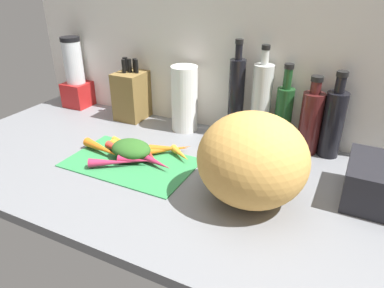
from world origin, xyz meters
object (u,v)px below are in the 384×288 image
Objects in this scene: paper_towel_roll at (184,99)px; bottle_2 at (283,114)px; carrot_5 at (134,160)px; carrot_7 at (103,149)px; carrot_10 at (180,154)px; carrot_0 at (170,149)px; bottle_0 at (236,98)px; carrot_2 at (111,162)px; carrot_8 at (151,156)px; knife_block at (132,95)px; carrot_1 at (124,150)px; bottle_1 at (261,103)px; blender_appliance at (76,77)px; bottle_3 at (310,121)px; carrot_3 at (157,163)px; bottle_4 at (333,122)px; carrot_6 at (169,148)px; carrot_9 at (129,145)px; winter_squash at (252,160)px; carrot_4 at (120,150)px; cutting_board at (131,162)px.

bottle_2 reaches higher than paper_towel_roll.
carrot_5 is 14.09cm from carrot_7.
carrot_0 is at bearing 161.30° from carrot_10.
carrot_2 is at bearing -123.70° from bottle_0.
knife_block is (-27.80, 29.64, 8.45)cm from carrot_8.
carrot_1 is 0.79× the size of carrot_7.
bottle_1 is (27.49, 30.91, 13.19)cm from carrot_8.
blender_appliance is (-41.91, 34.19, 11.21)cm from carrot_7.
carrot_2 is at bearing -143.37° from bottle_3.
bottle_0 is at bearing 57.37° from carrot_0.
carrot_7 is 1.58× the size of carrot_8.
carrot_3 is 0.43× the size of bottle_3.
carrot_3 is 0.45× the size of paper_towel_roll.
carrot_0 is 0.44× the size of bottle_0.
carrot_6 is at bearing -153.93° from bottle_4.
carrot_6 is 0.37× the size of bottle_0.
carrot_0 is 0.99× the size of carrot_9.
carrot_0 is 67.44cm from blender_appliance.
carrot_0 is at bearing 157.72° from winter_squash.
winter_squash is (39.72, -1.04, 10.59)cm from carrot_5.
bottle_1 is at bearing 55.66° from carrot_3.
bottle_2 reaches higher than carrot_7.
paper_towel_roll is (25.66, -1.15, 2.51)cm from knife_block.
carrot_1 is 1.02× the size of carrot_2.
carrot_6 is 49.51cm from bottle_3.
bottle_3 is at bearing 36.42° from carrot_5.
knife_block is (-30.79, 22.38, 8.44)cm from carrot_0.
carrot_8 is 0.45× the size of knife_block.
bottle_4 is (62.96, 32.16, 9.92)cm from carrot_1.
carrot_0 is 24.43cm from paper_towel_roll.
bottle_4 is (64.18, 32.46, 10.12)cm from carrot_4.
carrot_4 is (-1.21, -0.30, -0.20)cm from carrot_1.
carrot_6 is at bearing -135.74° from bottle_1.
blender_appliance is 95.04cm from bottle_2.
bottle_2 is at bearing 34.99° from carrot_1.
carrot_4 is 58.29cm from blender_appliance.
carrot_8 is at bearing -112.27° from carrot_6.
cutting_board is 4.11× the size of carrot_10.
blender_appliance is at bearing -179.95° from bottle_3.
winter_squash reaches higher than carrot_6.
carrot_4 is 0.99× the size of carrot_6.
bottle_2 is at bearing 34.54° from carrot_4.
carrot_9 is at bearing -167.27° from carrot_6.
bottle_2 is at bearing 41.27° from carrot_8.
carrot_7 is at bearing -151.54° from carrot_0.
knife_block is 0.69× the size of bottle_0.
bottle_4 reaches higher than carrot_2.
winter_squash is at bearing -1.51° from carrot_5.
cutting_board is at bearing 152.73° from carrot_5.
bottle_3 is at bearing 33.94° from carrot_10.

